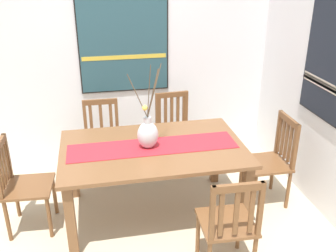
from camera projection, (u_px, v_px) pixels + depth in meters
ground_plane at (145, 250)px, 3.39m from camera, size 6.40×6.40×0.03m
wall_back at (119, 50)px, 4.51m from camera, size 6.40×0.12×2.70m
dining_table at (153, 156)px, 3.61m from camera, size 1.70×1.07×0.73m
table_runner at (153, 146)px, 3.57m from camera, size 1.56×0.36×0.01m
centerpiece_vase at (148, 134)px, 3.50m from camera, size 0.32×0.22×0.80m
chair_0 at (229, 223)px, 2.97m from camera, size 0.43×0.43×0.91m
chair_1 at (175, 130)px, 4.55m from camera, size 0.45×0.45×0.90m
chair_2 at (272, 159)px, 3.89m from camera, size 0.42×0.42×0.92m
chair_3 at (102, 138)px, 4.40m from camera, size 0.43×0.43×0.87m
chair_4 at (21, 184)px, 3.48m from camera, size 0.45×0.45×0.89m
painting_on_back_wall at (124, 43)px, 4.42m from camera, size 1.04×0.05×1.14m
painting_on_side_wall at (333, 55)px, 3.44m from camera, size 0.05×0.82×1.24m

